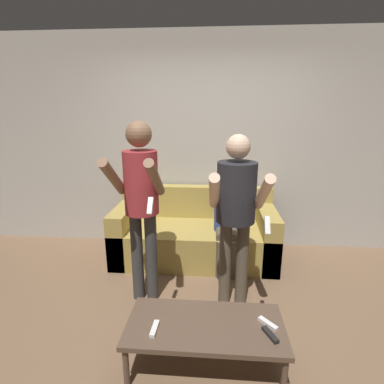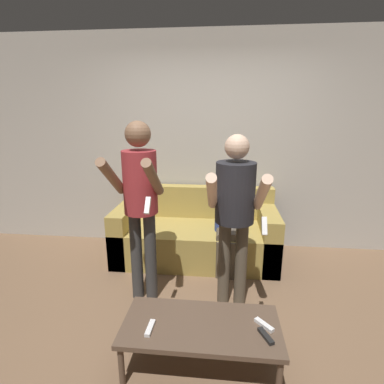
{
  "view_description": "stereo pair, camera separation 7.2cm",
  "coord_description": "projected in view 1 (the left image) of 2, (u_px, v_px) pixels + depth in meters",
  "views": [
    {
      "loc": [
        0.09,
        -2.11,
        1.77
      ],
      "look_at": [
        -0.14,
        0.83,
        0.96
      ],
      "focal_mm": 28.0,
      "sensor_mm": 36.0,
      "label": 1
    },
    {
      "loc": [
        0.16,
        -2.1,
        1.77
      ],
      "look_at": [
        -0.14,
        0.83,
        0.96
      ],
      "focal_mm": 28.0,
      "sensor_mm": 36.0,
      "label": 2
    }
  ],
  "objects": [
    {
      "name": "remote_near",
      "position": [
        155.0,
        329.0,
        2.01
      ],
      "size": [
        0.04,
        0.15,
        0.02
      ],
      "color": "white",
      "rests_on": "coffee_table"
    },
    {
      "name": "person_standing_right",
      "position": [
        236.0,
        204.0,
        2.59
      ],
      "size": [
        0.46,
        0.7,
        1.58
      ],
      "color": "brown",
      "rests_on": "ground_plane"
    },
    {
      "name": "remote_mid",
      "position": [
        270.0,
        335.0,
        1.95
      ],
      "size": [
        0.1,
        0.15,
        0.02
      ],
      "color": "black",
      "rests_on": "coffee_table"
    },
    {
      "name": "person_seated",
      "position": [
        227.0,
        214.0,
        3.37
      ],
      "size": [
        0.29,
        0.52,
        1.17
      ],
      "color": "brown",
      "rests_on": "ground_plane"
    },
    {
      "name": "wall_back",
      "position": [
        208.0,
        144.0,
        3.83
      ],
      "size": [
        6.4,
        0.06,
        2.7
      ],
      "color": "#B7B2A8",
      "rests_on": "ground_plane"
    },
    {
      "name": "remote_far",
      "position": [
        268.0,
        324.0,
        2.05
      ],
      "size": [
        0.13,
        0.14,
        0.02
      ],
      "color": "white",
      "rests_on": "coffee_table"
    },
    {
      "name": "couch",
      "position": [
        195.0,
        235.0,
        3.68
      ],
      "size": [
        1.91,
        0.86,
        0.83
      ],
      "color": "#AD9347",
      "rests_on": "ground_plane"
    },
    {
      "name": "coffee_table",
      "position": [
        205.0,
        328.0,
        2.08
      ],
      "size": [
        1.09,
        0.52,
        0.34
      ],
      "color": "brown",
      "rests_on": "ground_plane"
    },
    {
      "name": "ground_plane",
      "position": [
        201.0,
        329.0,
        2.5
      ],
      "size": [
        14.0,
        14.0,
        0.0
      ],
      "primitive_type": "plane",
      "color": "brown"
    },
    {
      "name": "person_standing_left",
      "position": [
        141.0,
        195.0,
        2.64
      ],
      "size": [
        0.42,
        0.63,
        1.69
      ],
      "color": "#383838",
      "rests_on": "ground_plane"
    }
  ]
}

